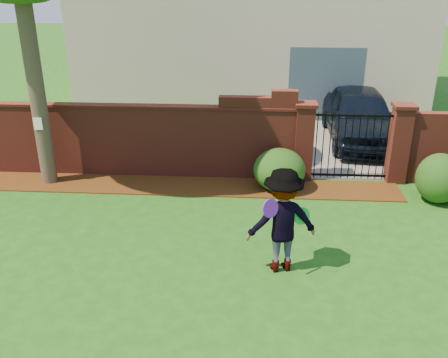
# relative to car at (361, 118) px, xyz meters

# --- Properties ---
(ground) EXTENTS (80.00, 80.00, 0.01)m
(ground) POSITION_rel_car_xyz_m (-4.27, -6.75, -0.78)
(ground) COLOR #1E5415
(ground) RESTS_ON ground
(mulch_bed) EXTENTS (11.10, 1.08, 0.03)m
(mulch_bed) POSITION_rel_car_xyz_m (-5.22, -3.41, -0.76)
(mulch_bed) COLOR #3E210B
(mulch_bed) RESTS_ON ground
(brick_wall) EXTENTS (8.70, 0.31, 2.16)m
(brick_wall) POSITION_rel_car_xyz_m (-6.28, -2.75, 0.15)
(brick_wall) COLOR maroon
(brick_wall) RESTS_ON ground
(pillar_left) EXTENTS (0.50, 0.50, 1.88)m
(pillar_left) POSITION_rel_car_xyz_m (-1.87, -2.75, 0.18)
(pillar_left) COLOR maroon
(pillar_left) RESTS_ON ground
(pillar_right) EXTENTS (0.50, 0.50, 1.88)m
(pillar_right) POSITION_rel_car_xyz_m (0.33, -2.75, 0.18)
(pillar_right) COLOR maroon
(pillar_right) RESTS_ON ground
(iron_gate) EXTENTS (1.78, 0.03, 1.60)m
(iron_gate) POSITION_rel_car_xyz_m (-0.77, -2.75, 0.08)
(iron_gate) COLOR black
(iron_gate) RESTS_ON ground
(driveway) EXTENTS (3.20, 8.00, 0.01)m
(driveway) POSITION_rel_car_xyz_m (-0.77, 1.25, -0.77)
(driveway) COLOR slate
(driveway) RESTS_ON ground
(house) EXTENTS (12.40, 6.40, 6.30)m
(house) POSITION_rel_car_xyz_m (-3.27, 5.24, 2.39)
(house) COLOR beige
(house) RESTS_ON ground
(car) EXTENTS (1.89, 4.56, 1.54)m
(car) POSITION_rel_car_xyz_m (0.00, 0.00, 0.00)
(car) COLOR black
(car) RESTS_ON ground
(paper_notice) EXTENTS (0.20, 0.01, 0.28)m
(paper_notice) POSITION_rel_car_xyz_m (-7.87, -3.54, 0.73)
(paper_notice) COLOR white
(paper_notice) RESTS_ON tree
(shrub_left) EXTENTS (1.18, 1.18, 0.97)m
(shrub_left) POSITION_rel_car_xyz_m (-2.45, -3.42, -0.29)
(shrub_left) COLOR #154414
(shrub_left) RESTS_ON ground
(shrub_middle) EXTENTS (1.00, 1.00, 1.10)m
(shrub_middle) POSITION_rel_car_xyz_m (0.96, -3.84, -0.22)
(shrub_middle) COLOR #154414
(shrub_middle) RESTS_ON ground
(man) EXTENTS (1.29, 0.92, 1.81)m
(man) POSITION_rel_car_xyz_m (-2.54, -6.71, 0.13)
(man) COLOR gray
(man) RESTS_ON ground
(frisbee_purple) EXTENTS (0.29, 0.25, 0.30)m
(frisbee_purple) POSITION_rel_car_xyz_m (-2.76, -7.07, 0.55)
(frisbee_purple) COLOR purple
(frisbee_purple) RESTS_ON man
(frisbee_green) EXTENTS (0.30, 0.18, 0.30)m
(frisbee_green) POSITION_rel_car_xyz_m (-2.23, -6.63, 0.21)
(frisbee_green) COLOR #1CD240
(frisbee_green) RESTS_ON man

